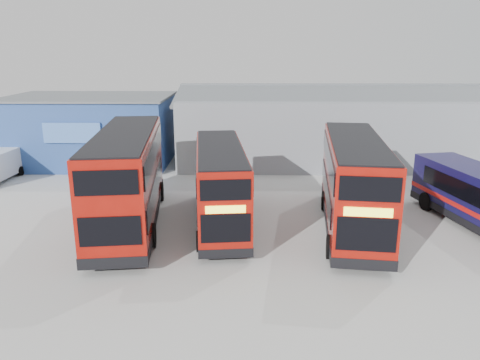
% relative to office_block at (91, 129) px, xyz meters
% --- Properties ---
extents(ground_plane, '(120.00, 120.00, 0.00)m').
position_rel_office_block_xyz_m(ground_plane, '(14.00, -17.99, -2.58)').
color(ground_plane, '#A7A7A2').
rests_on(ground_plane, ground).
extents(office_block, '(12.30, 8.32, 5.12)m').
position_rel_office_block_xyz_m(office_block, '(0.00, 0.00, 0.00)').
color(office_block, navy).
rests_on(office_block, ground).
extents(maintenance_shed, '(30.50, 12.00, 5.89)m').
position_rel_office_block_xyz_m(maintenance_shed, '(22.00, 2.01, 0.02)').
color(maintenance_shed, gray).
rests_on(maintenance_shed, ground).
extents(double_decker_left, '(3.96, 11.44, 4.74)m').
position_rel_office_block_xyz_m(double_decker_left, '(6.10, -13.69, -0.22)').
color(double_decker_left, '#981008').
rests_on(double_decker_left, ground).
extents(double_decker_centre, '(3.16, 9.61, 4.00)m').
position_rel_office_block_xyz_m(double_decker_centre, '(10.63, -13.46, -0.59)').
color(double_decker_centre, '#981008').
rests_on(double_decker_centre, ground).
extents(double_decker_right, '(3.83, 10.77, 4.46)m').
position_rel_office_block_xyz_m(double_decker_right, '(17.09, -13.99, -0.36)').
color(double_decker_right, '#981008').
rests_on(double_decker_right, ground).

